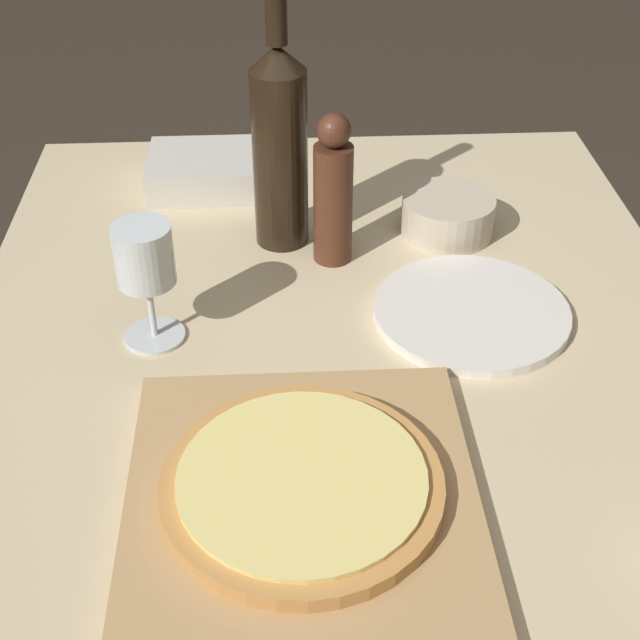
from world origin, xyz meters
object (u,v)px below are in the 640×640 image
Objects in this scene: wine_bottle at (280,145)px; small_bowl at (448,216)px; pizza at (302,484)px; wine_glass at (145,261)px; pepper_mill at (333,193)px.

wine_bottle reaches higher than small_bowl.
wine_glass is at bearing 121.43° from pizza.
pepper_mill reaches higher than wine_glass.
pepper_mill is (0.06, 0.45, 0.07)m from pizza.
wine_glass is 0.47m from small_bowl.
wine_glass reaches higher than pizza.
small_bowl is (0.17, 0.06, -0.07)m from pepper_mill.
wine_glass reaches higher than small_bowl.
small_bowl is (0.24, 0.00, -0.12)m from wine_bottle.
wine_bottle is 2.21× the size of wine_glass.
wine_bottle is 1.63× the size of pepper_mill.
wine_bottle is (-0.01, 0.51, 0.12)m from pizza.
pepper_mill is 0.20m from small_bowl.
pizza is 0.56m from small_bowl.
wine_bottle reaches higher than pizza.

